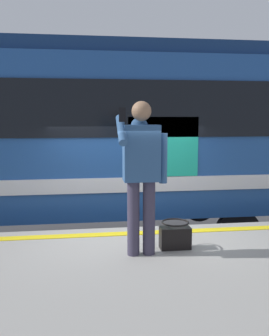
% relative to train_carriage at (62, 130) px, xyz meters
% --- Properties ---
extents(ground_plane, '(25.85, 25.85, 0.00)m').
position_rel_train_carriage_xyz_m(ground_plane, '(-1.11, 2.14, -2.40)').
color(ground_plane, '#3D3D3F').
extents(safety_line, '(16.89, 0.16, 0.01)m').
position_rel_train_carriage_xyz_m(safety_line, '(-1.11, 2.44, -1.32)').
color(safety_line, yellow).
rests_on(safety_line, platform).
extents(track_rail_near, '(22.41, 0.08, 0.16)m').
position_rel_train_carriage_xyz_m(track_rail_near, '(-1.11, 0.71, -2.32)').
color(track_rail_near, slate).
rests_on(track_rail_near, ground).
extents(track_rail_far, '(22.41, 0.08, 0.16)m').
position_rel_train_carriage_xyz_m(track_rail_far, '(-1.11, -0.72, -2.32)').
color(track_rail_far, slate).
rests_on(track_rail_far, ground).
extents(train_carriage, '(9.64, 2.84, 3.73)m').
position_rel_train_carriage_xyz_m(train_carriage, '(0.00, 0.00, 0.00)').
color(train_carriage, '#1E478C').
rests_on(train_carriage, ground).
extents(passenger, '(0.57, 0.55, 1.75)m').
position_rel_train_carriage_xyz_m(passenger, '(-1.05, 3.20, -0.30)').
color(passenger, '#383347').
rests_on(passenger, platform).
extents(handbag, '(0.37, 0.33, 0.33)m').
position_rel_train_carriage_xyz_m(handbag, '(-1.48, 3.07, -1.17)').
color(handbag, black).
rests_on(handbag, platform).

